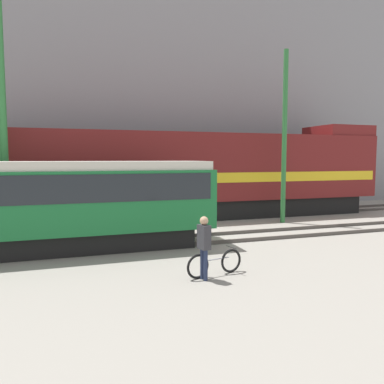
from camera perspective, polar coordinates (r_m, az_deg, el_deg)
ground_plane at (r=15.67m, az=0.47°, el=-6.48°), size 120.00×120.00×0.00m
track_near at (r=14.54m, az=2.02°, el=-7.12°), size 60.00×1.50×0.14m
track_far at (r=19.48m, az=-3.38°, el=-3.99°), size 60.00×1.51×0.14m
building_backdrop at (r=26.30m, az=-7.45°, el=15.51°), size 41.66×6.00×15.82m
freight_locomotive at (r=19.54m, az=-0.52°, el=2.73°), size 21.95×3.04×5.03m
streetcar at (r=13.45m, az=-23.36°, el=-1.29°), size 12.24×2.54×3.06m
bicycle at (r=10.28m, az=3.51°, el=-10.81°), size 1.71×0.55×0.72m
person at (r=9.75m, az=1.84°, el=-7.56°), size 0.29×0.40×1.67m
utility_pole_center at (r=16.21m, az=-26.91°, el=10.63°), size 0.29×0.29×9.72m
utility_pole_right at (r=18.86m, az=13.90°, el=8.06°), size 0.23×0.23×8.33m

